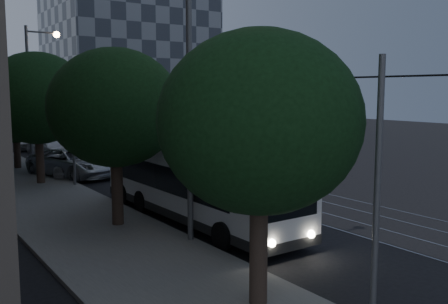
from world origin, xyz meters
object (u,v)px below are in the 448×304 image
Objects in this scene: trolleybus at (193,181)px; car_white_a at (72,163)px; pickup_silver at (73,163)px; car_white_d at (27,142)px; streetlamp_far at (35,83)px; car_white_c at (35,142)px; car_white_b at (50,148)px; streetlamp_near at (200,54)px.

trolleybus reaches higher than car_white_a.
pickup_silver is 1.51× the size of car_white_d.
streetlamp_far is (-1.46, 18.36, 4.14)m from trolleybus.
trolleybus is 29.08m from car_white_d.
trolleybus is 2.88× the size of car_white_d.
car_white_c is 1.01× the size of car_white_d.
car_white_a is at bearing -116.76° from car_white_b.
car_white_c is (0.09, 5.00, 0.04)m from car_white_b.
car_white_d reaches higher than car_white_c.
car_white_b is (0.75, 23.56, -0.98)m from trolleybus.
car_white_a is 15.53m from car_white_d.
trolleybus is at bearing -85.53° from car_white_c.
trolleybus is at bearing -106.39° from pickup_silver.
car_white_a is 6.98m from streetlamp_far.
car_white_a is 17.15m from streetlamp_near.
trolleybus is at bearing 64.54° from streetlamp_near.
pickup_silver is 0.66× the size of streetlamp_far.
streetlamp_far reaches higher than car_white_c.
car_white_a is 10.10m from car_white_b.
car_white_a is at bearing -82.57° from car_white_d.
trolleybus is 2.66× the size of car_white_b.
pickup_silver is at bearing -116.94° from car_white_b.
pickup_silver is at bearing 88.24° from streetlamp_near.
streetlamp_far is (-2.21, -5.20, 5.12)m from car_white_b.
car_white_a is at bearing -89.46° from car_white_c.
car_white_d is (0.31, 29.06, -0.93)m from trolleybus.
car_white_b is 26.87m from streetlamp_near.
trolleybus is at bearing -79.69° from car_white_d.
car_white_a is 1.10× the size of car_white_d.
car_white_a is 0.48× the size of streetlamp_far.
trolleybus is at bearing -110.69° from car_white_b.
car_white_d is 11.97m from streetlamp_far.
car_white_d is 0.44× the size of streetlamp_far.
car_white_a reaches higher than car_white_c.
car_white_a is at bearing -80.30° from streetlamp_far.
pickup_silver reaches higher than car_white_b.
pickup_silver is 15.74m from car_white_c.
car_white_d is at bearing 66.44° from pickup_silver.
streetlamp_near reaches higher than pickup_silver.
car_white_c is at bearing -32.42° from car_white_d.
car_white_a is 1.01× the size of car_white_b.
car_white_d is at bearing 80.63° from streetlamp_far.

